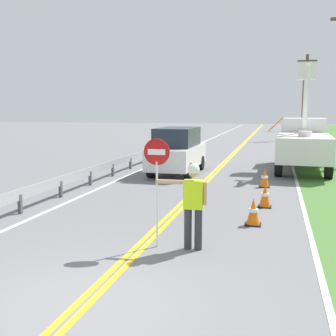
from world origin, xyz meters
The scene contains 15 objects.
ground_plane centered at (0.00, 0.00, 0.00)m, with size 160.00×160.00×0.00m, color slate.
centerline_yellow_left centered at (-0.09, 20.00, 0.01)m, with size 0.11×110.00×0.01m, color yellow.
centerline_yellow_right centered at (0.09, 20.00, 0.01)m, with size 0.11×110.00×0.01m, color yellow.
edge_line_right centered at (3.60, 20.00, 0.01)m, with size 0.12×110.00×0.01m, color silver.
edge_line_left centered at (-3.60, 20.00, 0.01)m, with size 0.12×110.00×0.01m, color silver.
flagger_worker centered at (1.11, 2.85, 1.05)m, with size 1.09×0.26×1.83m.
stop_sign_paddle centered at (0.34, 2.81, 1.71)m, with size 0.56×0.04×2.33m.
utility_bucket_truck centered at (4.02, 15.77, 1.40)m, with size 2.92×6.90×5.19m.
oncoming_suv_nearest centered at (-1.64, 12.96, 1.06)m, with size 1.94×4.62×2.10m.
utility_pole_mid centered at (5.30, 37.30, 4.24)m, with size 1.80×0.28×8.12m.
utility_pole_far centered at (6.05, 55.25, 4.48)m, with size 1.80×0.28×8.59m.
traffic_cone_lead centered at (2.24, 5.06, 0.34)m, with size 0.40×0.40×0.70m.
traffic_cone_mid centered at (2.47, 7.14, 0.34)m, with size 0.40×0.40×0.70m.
traffic_cone_tail centered at (2.36, 10.47, 0.34)m, with size 0.40×0.40×0.70m.
guardrail_left_shoulder centered at (-4.20, 14.85, 0.52)m, with size 0.10×32.00×0.71m.
Camera 1 is at (2.76, -5.45, 2.93)m, focal length 44.40 mm.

